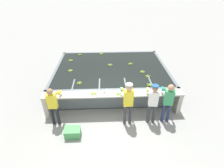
# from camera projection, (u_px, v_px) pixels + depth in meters

# --- Properties ---
(ground_plane) EXTENTS (80.00, 80.00, 0.00)m
(ground_plane) POSITION_uv_depth(u_px,v_px,m) (113.00, 116.00, 6.89)
(ground_plane) COLOR #999993
(ground_plane) RESTS_ON ground
(wash_tank) EXTENTS (5.35, 3.99, 0.94)m
(wash_tank) POSITION_uv_depth(u_px,v_px,m) (111.00, 76.00, 8.71)
(wash_tank) COLOR slate
(wash_tank) RESTS_ON ground
(work_ledge) EXTENTS (5.35, 0.45, 0.94)m
(work_ledge) POSITION_uv_depth(u_px,v_px,m) (113.00, 99.00, 6.72)
(work_ledge) COLOR #B7B2A3
(work_ledge) RESTS_ON ground
(worker_0) EXTENTS (0.42, 0.71, 1.57)m
(worker_0) POSITION_uv_depth(u_px,v_px,m) (53.00, 103.00, 6.08)
(worker_0) COLOR #1E2328
(worker_0) RESTS_ON ground
(worker_1) EXTENTS (0.44, 0.74, 1.73)m
(worker_1) POSITION_uv_depth(u_px,v_px,m) (128.00, 100.00, 6.04)
(worker_1) COLOR #38383D
(worker_1) RESTS_ON ground
(worker_2) EXTENTS (0.45, 0.73, 1.64)m
(worker_2) POSITION_uv_depth(u_px,v_px,m) (153.00, 100.00, 6.13)
(worker_2) COLOR #38383D
(worker_2) RESTS_ON ground
(worker_3) EXTENTS (0.47, 0.73, 1.64)m
(worker_3) POSITION_uv_depth(u_px,v_px,m) (168.00, 100.00, 6.17)
(worker_3) COLOR navy
(worker_3) RESTS_ON ground
(banana_bunch_floating_0) EXTENTS (0.27, 0.28, 0.08)m
(banana_bunch_floating_0) POSITION_uv_depth(u_px,v_px,m) (142.00, 72.00, 8.03)
(banana_bunch_floating_0) COLOR #7FAD33
(banana_bunch_floating_0) RESTS_ON wash_tank
(banana_bunch_floating_1) EXTENTS (0.27, 0.28, 0.08)m
(banana_bunch_floating_1) POSITION_uv_depth(u_px,v_px,m) (150.00, 85.00, 7.07)
(banana_bunch_floating_1) COLOR #93BC3D
(banana_bunch_floating_1) RESTS_ON wash_tank
(banana_bunch_floating_2) EXTENTS (0.28, 0.28, 0.08)m
(banana_bunch_floating_2) POSITION_uv_depth(u_px,v_px,m) (71.00, 60.00, 9.10)
(banana_bunch_floating_2) COLOR #8CB738
(banana_bunch_floating_2) RESTS_ON wash_tank
(banana_bunch_floating_3) EXTENTS (0.27, 0.28, 0.08)m
(banana_bunch_floating_3) POSITION_uv_depth(u_px,v_px,m) (110.00, 65.00, 8.65)
(banana_bunch_floating_3) COLOR #9EC642
(banana_bunch_floating_3) RESTS_ON wash_tank
(banana_bunch_floating_4) EXTENTS (0.28, 0.27, 0.08)m
(banana_bunch_floating_4) POSITION_uv_depth(u_px,v_px,m) (70.00, 71.00, 8.13)
(banana_bunch_floating_4) COLOR #9EC642
(banana_bunch_floating_4) RESTS_ON wash_tank
(banana_bunch_floating_5) EXTENTS (0.27, 0.28, 0.08)m
(banana_bunch_floating_5) POSITION_uv_depth(u_px,v_px,m) (80.00, 55.00, 9.76)
(banana_bunch_floating_5) COLOR #75A333
(banana_bunch_floating_5) RESTS_ON wash_tank
(banana_bunch_floating_6) EXTENTS (0.27, 0.28, 0.08)m
(banana_bunch_floating_6) POSITION_uv_depth(u_px,v_px,m) (130.00, 64.00, 8.75)
(banana_bunch_floating_6) COLOR #8CB738
(banana_bunch_floating_6) RESTS_ON wash_tank
(banana_bunch_floating_7) EXTENTS (0.27, 0.28, 0.08)m
(banana_bunch_floating_7) POSITION_uv_depth(u_px,v_px,m) (79.00, 83.00, 7.19)
(banana_bunch_floating_7) COLOR #8CB738
(banana_bunch_floating_7) RESTS_ON wash_tank
(banana_bunch_floating_8) EXTENTS (0.27, 0.27, 0.08)m
(banana_bunch_floating_8) POSITION_uv_depth(u_px,v_px,m) (148.00, 76.00, 7.67)
(banana_bunch_floating_8) COLOR #9EC642
(banana_bunch_floating_8) RESTS_ON wash_tank
(banana_bunch_floating_9) EXTENTS (0.28, 0.27, 0.08)m
(banana_bunch_floating_9) POSITION_uv_depth(u_px,v_px,m) (101.00, 54.00, 9.86)
(banana_bunch_floating_9) COLOR #9EC642
(banana_bunch_floating_9) RESTS_ON wash_tank
(banana_bunch_ledge_0) EXTENTS (0.26, 0.28, 0.08)m
(banana_bunch_ledge_0) POSITION_uv_depth(u_px,v_px,m) (94.00, 93.00, 6.55)
(banana_bunch_ledge_0) COLOR #93BC3D
(banana_bunch_ledge_0) RESTS_ON work_ledge
(banana_bunch_ledge_1) EXTENTS (0.27, 0.28, 0.08)m
(banana_bunch_ledge_1) POSITION_uv_depth(u_px,v_px,m) (118.00, 94.00, 6.53)
(banana_bunch_ledge_1) COLOR #9EC642
(banana_bunch_ledge_1) RESTS_ON work_ledge
(knife_0) EXTENTS (0.22, 0.31, 0.02)m
(knife_0) POSITION_uv_depth(u_px,v_px,m) (131.00, 92.00, 6.66)
(knife_0) COLOR silver
(knife_0) RESTS_ON work_ledge
(knife_1) EXTENTS (0.18, 0.33, 0.02)m
(knife_1) POSITION_uv_depth(u_px,v_px,m) (105.00, 92.00, 6.65)
(knife_1) COLOR silver
(knife_1) RESTS_ON work_ledge
(crate) EXTENTS (0.55, 0.39, 0.32)m
(crate) POSITION_uv_depth(u_px,v_px,m) (73.00, 132.00, 5.96)
(crate) COLOR #4C9E56
(crate) RESTS_ON ground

